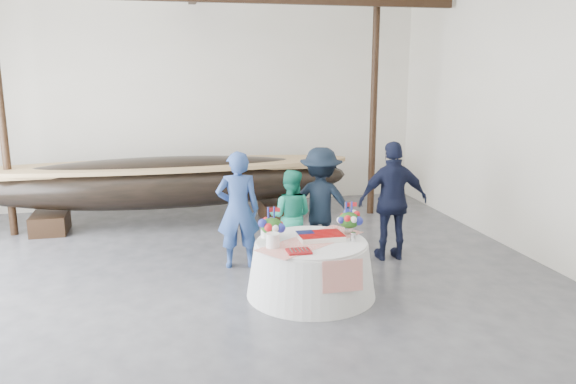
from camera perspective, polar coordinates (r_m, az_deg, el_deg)
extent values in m
cube|color=#3D3D42|center=(7.24, -5.61, -12.32)|extent=(10.00, 12.00, 0.01)
cube|color=silver|center=(12.56, -9.43, 8.85)|extent=(10.00, 0.02, 4.50)
cylinder|color=black|center=(11.22, -27.12, 7.20)|extent=(0.14, 0.14, 4.50)
cylinder|color=black|center=(11.70, 8.69, 8.60)|extent=(0.14, 0.14, 4.50)
cube|color=black|center=(11.42, -23.01, -2.92)|extent=(0.63, 0.81, 0.36)
cube|color=black|center=(11.45, -1.16, -1.84)|extent=(0.63, 0.81, 0.36)
ellipsoid|color=black|center=(11.08, -12.22, 0.96)|extent=(7.23, 1.45, 0.99)
cube|color=#9E7A4C|center=(11.02, -12.29, 2.34)|extent=(5.78, 0.95, 0.05)
cone|color=silver|center=(7.69, 2.36, -7.79)|extent=(1.75, 1.75, 0.72)
cylinder|color=silver|center=(7.57, 2.38, -5.15)|extent=(1.49, 1.49, 0.04)
cube|color=red|center=(7.56, 2.39, -4.99)|extent=(1.65, 1.36, 0.01)
cube|color=white|center=(7.64, 3.31, -4.56)|extent=(0.60, 0.40, 0.07)
cylinder|color=white|center=(7.27, -1.55, -4.94)|extent=(0.18, 0.18, 0.19)
cylinder|color=white|center=(7.72, -2.12, -3.96)|extent=(0.18, 0.18, 0.17)
cube|color=maroon|center=(7.11, 1.10, -6.05)|extent=(0.30, 0.24, 0.03)
cone|color=silver|center=(7.60, 6.64, -4.53)|extent=(0.09, 0.09, 0.12)
imported|color=#2A4787|center=(8.59, -5.11, -1.82)|extent=(0.69, 0.48, 1.81)
imported|color=#1D9978|center=(8.85, 0.23, -2.46)|extent=(0.88, 0.79, 1.48)
imported|color=black|center=(9.02, 3.34, -1.14)|extent=(1.33, 1.04, 1.80)
imported|color=#141931|center=(9.06, 10.62, -0.92)|extent=(1.15, 0.55, 1.91)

